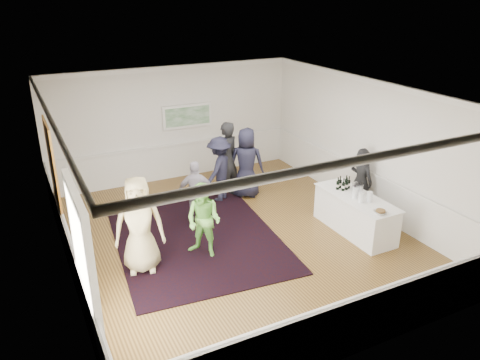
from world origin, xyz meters
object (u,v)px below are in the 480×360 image
guest_navy (246,163)px  nut_bowl (381,212)px  guest_lilac (196,193)px  guest_dark_a (219,169)px  guest_tan (139,225)px  guest_dark_b (226,160)px  bartender (361,181)px  ice_bucket (357,189)px  guest_green (204,220)px  serving_table (355,214)px

guest_navy → nut_bowl: size_ratio=6.76×
guest_navy → nut_bowl: 3.88m
guest_lilac → guest_dark_a: bearing=-117.5°
guest_tan → guest_dark_b: guest_dark_b is taller
bartender → guest_lilac: (-3.72, 1.28, -0.07)m
ice_bucket → nut_bowl: (-0.21, -0.99, -0.08)m
guest_dark_a → bartender: bearing=104.5°
guest_dark_a → nut_bowl: (1.88, -3.80, 0.05)m
guest_lilac → guest_dark_b: guest_dark_b is taller
guest_green → nut_bowl: (3.28, -1.46, 0.11)m
serving_table → guest_green: bearing=170.2°
guest_lilac → guest_dark_b: (1.25, 1.02, 0.26)m
bartender → guest_navy: guest_navy is taller
guest_green → guest_lilac: bearing=126.6°
serving_table → guest_lilac: guest_lilac is taller
serving_table → nut_bowl: 0.99m
bartender → guest_dark_b: (-2.47, 2.31, 0.18)m
ice_bucket → guest_lilac: bearing=148.6°
guest_lilac → nut_bowl: bearing=154.8°
guest_tan → bartender: bearing=16.2°
bartender → guest_green: size_ratio=1.05×
serving_table → guest_green: size_ratio=1.35×
guest_tan → nut_bowl: 4.81m
guest_green → guest_navy: 3.10m
bartender → guest_green: bearing=76.9°
serving_table → guest_lilac: (-3.00, 2.01, 0.32)m
guest_dark_b → nut_bowl: 4.23m
serving_table → ice_bucket: ice_bucket is taller
guest_tan → ice_bucket: (4.79, -0.51, 0.00)m
guest_green → guest_dark_b: guest_dark_b is taller
guest_dark_b → serving_table: bearing=104.0°
guest_lilac → ice_bucket: bearing=168.3°
guest_lilac → ice_bucket: guest_lilac is taller
guest_dark_b → nut_bowl: guest_dark_b is taller
guest_lilac → guest_navy: bearing=-134.7°
guest_green → guest_lilac: 1.48m
guest_dark_a → ice_bucket: bearing=90.3°
guest_dark_b → nut_bowl: (1.64, -3.90, -0.12)m
guest_tan → guest_navy: 4.07m
serving_table → bartender: bartender is taller
guest_tan → nut_bowl: (4.57, -1.49, -0.07)m
guest_green → guest_dark_b: size_ratio=0.78×
guest_green → guest_dark_a: bearing=111.5°
serving_table → guest_lilac: size_ratio=1.40×
guest_lilac → guest_green: bearing=94.1°
nut_bowl → guest_navy: bearing=107.3°
ice_bucket → nut_bowl: 1.01m
guest_lilac → guest_dark_a: guest_dark_a is taller
bartender → guest_tan: bearing=76.1°
guest_lilac → guest_navy: size_ratio=0.82×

